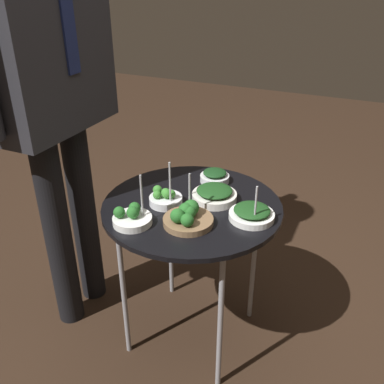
# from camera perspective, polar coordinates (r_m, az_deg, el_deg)

# --- Properties ---
(ground_plane) EXTENTS (8.00, 8.00, 0.00)m
(ground_plane) POSITION_cam_1_polar(r_m,az_deg,el_deg) (1.96, -0.00, -18.09)
(ground_plane) COLOR black
(serving_cart) EXTENTS (0.66, 0.66, 0.64)m
(serving_cart) POSITION_cam_1_polar(r_m,az_deg,el_deg) (1.58, -0.00, -3.05)
(serving_cart) COLOR black
(serving_cart) RESTS_ON ground_plane
(bowl_broccoli_back_left) EXTENTS (0.17, 0.17, 0.16)m
(bowl_broccoli_back_left) POSITION_cam_1_polar(r_m,az_deg,el_deg) (1.43, -0.63, -3.30)
(bowl_broccoli_back_left) COLOR brown
(bowl_broccoli_back_left) RESTS_ON serving_cart
(bowl_spinach_near_rim) EXTENTS (0.12, 0.12, 0.05)m
(bowl_spinach_near_rim) POSITION_cam_1_polar(r_m,az_deg,el_deg) (1.71, 3.05, 2.08)
(bowl_spinach_near_rim) COLOR silver
(bowl_spinach_near_rim) RESTS_ON serving_cart
(bowl_spinach_back_right) EXTENTS (0.17, 0.17, 0.05)m
(bowl_spinach_back_right) POSITION_cam_1_polar(r_m,az_deg,el_deg) (1.57, 3.00, -0.35)
(bowl_spinach_back_right) COLOR silver
(bowl_spinach_back_right) RESTS_ON serving_cart
(bowl_broccoli_center) EXTENTS (0.12, 0.12, 0.18)m
(bowl_broccoli_center) POSITION_cam_1_polar(r_m,az_deg,el_deg) (1.55, -3.59, -0.80)
(bowl_broccoli_center) COLOR silver
(bowl_broccoli_center) RESTS_ON serving_cart
(bowl_broccoli_front_left) EXTENTS (0.13, 0.13, 0.18)m
(bowl_broccoli_front_left) POSITION_cam_1_polar(r_m,az_deg,el_deg) (1.45, -8.06, -3.34)
(bowl_broccoli_front_left) COLOR white
(bowl_broccoli_front_left) RESTS_ON serving_cart
(bowl_spinach_mid_left) EXTENTS (0.16, 0.16, 0.15)m
(bowl_spinach_mid_left) POSITION_cam_1_polar(r_m,az_deg,el_deg) (1.47, 7.97, -2.85)
(bowl_spinach_mid_left) COLOR white
(bowl_spinach_mid_left) RESTS_ON serving_cart
(waiter_figure) EXTENTS (0.65, 0.24, 1.76)m
(waiter_figure) POSITION_cam_1_polar(r_m,az_deg,el_deg) (1.64, -18.98, 16.29)
(waiter_figure) COLOR black
(waiter_figure) RESTS_ON ground_plane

